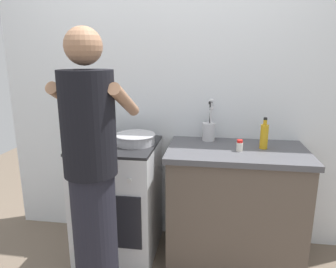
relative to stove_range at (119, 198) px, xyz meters
name	(u,v)px	position (x,y,z in m)	size (l,w,h in m)	color
ground	(159,263)	(0.35, -0.15, -0.45)	(6.00, 6.00, 0.00)	#6B5B4C
back_wall	(193,94)	(0.55, 0.35, 0.80)	(3.20, 0.10, 2.50)	silver
countertop	(234,206)	(0.90, 0.00, 0.00)	(1.00, 0.60, 0.90)	brown
stove_range	(119,198)	(0.00, 0.00, 0.00)	(0.60, 0.62, 0.90)	silver
pot	(98,136)	(-0.14, -0.01, 0.51)	(0.28, 0.21, 0.12)	#B2B2B7
mixing_bowl	(135,138)	(0.14, 0.02, 0.49)	(0.31, 0.31, 0.08)	#B7B7BC
utensil_crock	(209,129)	(0.69, 0.21, 0.54)	(0.10, 0.10, 0.33)	silver
spice_bottle	(240,146)	(0.91, -0.05, 0.49)	(0.04, 0.04, 0.08)	silver
oil_bottle	(264,136)	(1.09, 0.05, 0.54)	(0.06, 0.06, 0.23)	gold
person	(92,180)	(0.05, -0.60, 0.41)	(0.41, 0.50, 1.70)	black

